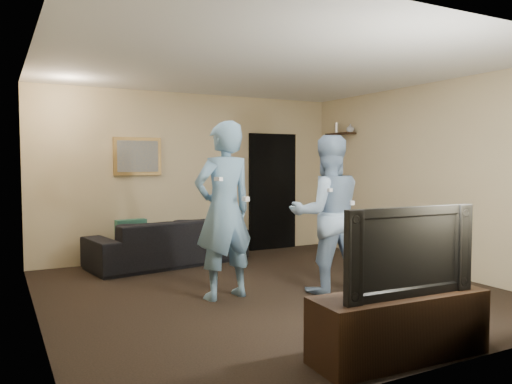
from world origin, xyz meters
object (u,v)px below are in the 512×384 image
sofa (168,242)px  wii_player_right (327,214)px  tv_console (399,326)px  wii_player_left (224,210)px  television (400,250)px

sofa → wii_player_right: bearing=106.6°
tv_console → wii_player_left: (-0.49, 2.19, 0.73)m
tv_console → television: bearing=0.0°
wii_player_right → television: bearing=-109.7°
sofa → wii_player_left: wii_player_left is taller
tv_console → wii_player_right: 2.09m
sofa → television: size_ratio=1.96×
tv_console → wii_player_right: (0.67, 1.87, 0.66)m
tv_console → wii_player_right: wii_player_right is taller
tv_console → television: size_ratio=1.22×
sofa → wii_player_right: size_ratio=1.27×
television → wii_player_left: (-0.49, 2.19, 0.14)m
sofa → tv_console: bearing=87.4°
tv_console → television: 0.59m
sofa → wii_player_left: bearing=80.5°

